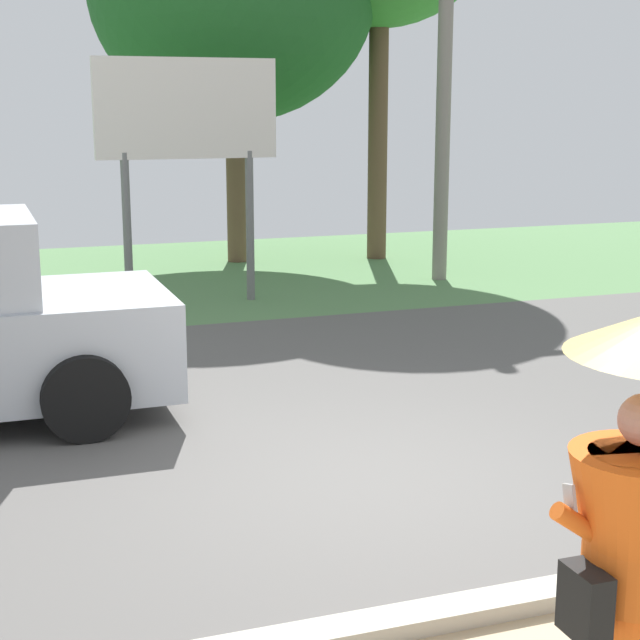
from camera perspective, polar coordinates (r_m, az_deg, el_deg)
name	(u,v)px	position (r m, az deg, el deg)	size (l,w,h in m)	color
ground_plane	(270,389)	(10.29, -2.88, -4.02)	(40.00, 22.00, 0.20)	#565451
utility_pole	(444,69)	(16.39, 7.21, 14.22)	(1.80, 0.24, 6.49)	gray
roadside_billboard	(187,127)	(14.31, -7.70, 11.02)	(2.60, 0.12, 3.50)	slate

